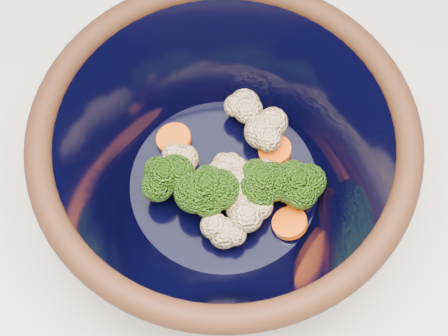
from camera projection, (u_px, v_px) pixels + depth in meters
ground at (187, 318)px, 1.42m from camera, size 3.00×3.00×0.00m
counter at (171, 261)px, 1.01m from camera, size 1.20×1.20×0.90m
mixing_bowl at (224, 161)px, 0.51m from camera, size 0.35×0.35×0.13m
vegetable_pile at (236, 177)px, 0.53m from camera, size 0.15×0.15×0.06m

